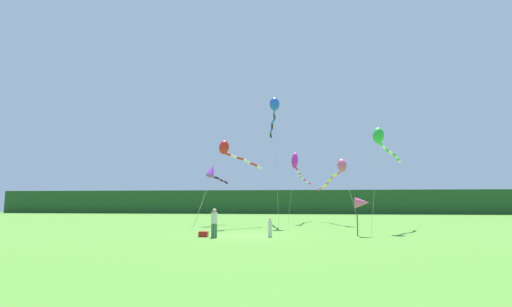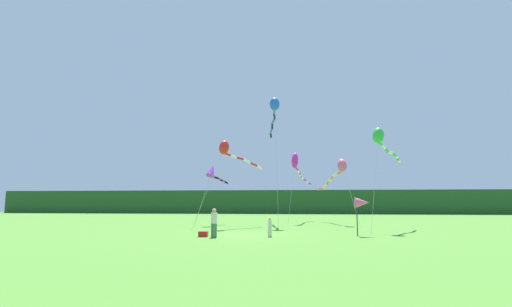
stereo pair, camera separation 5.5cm
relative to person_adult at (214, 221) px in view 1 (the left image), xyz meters
name	(u,v)px [view 1 (the left image)]	position (x,y,z in m)	size (l,w,h in m)	color
ground_plane	(246,235)	(1.72, 1.72, -0.98)	(120.00, 120.00, 0.00)	#4C842D
distant_treeline	(280,202)	(1.72, 46.72, 1.16)	(108.00, 3.31, 4.28)	#234C23
person_adult	(214,221)	(0.00, 0.00, 0.00)	(0.39, 0.39, 1.76)	#3F724C
person_child	(270,226)	(3.37, 0.78, -0.32)	(0.26, 0.26, 1.19)	silver
cooler_box	(203,234)	(-0.74, 0.31, -0.81)	(0.55, 0.43, 0.33)	red
banner_flag_pole	(362,203)	(9.23, 1.98, 1.11)	(0.90, 0.70, 2.58)	black
kite_green	(381,139)	(11.45, 6.00, 5.91)	(3.76, 5.82, 7.78)	#B2B2B2
kite_rainbow	(339,169)	(9.15, 13.97, 4.37)	(3.04, 9.97, 6.39)	#B2B2B2
kite_magenta	(297,165)	(5.05, 16.05, 4.99)	(2.56, 9.27, 7.25)	#B2B2B2
kite_red	(228,150)	(-0.82, 8.56, 5.62)	(4.96, 6.22, 7.50)	#B2B2B2
kite_purple	(213,172)	(-2.83, 11.61, 4.00)	(1.99, 5.22, 5.79)	#B2B2B2
kite_blue	(274,108)	(3.01, 11.61, 9.96)	(1.41, 9.32, 11.91)	#B2B2B2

